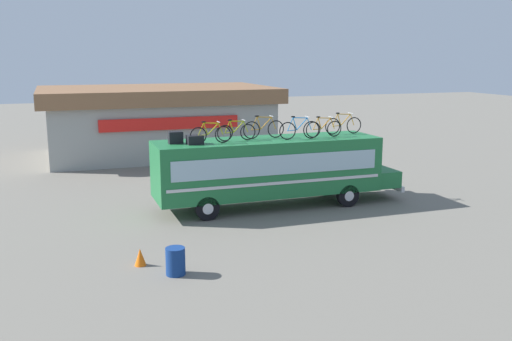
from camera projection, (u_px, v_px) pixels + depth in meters
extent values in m
plane|color=slate|center=(267.00, 206.00, 24.39)|extent=(120.00, 120.00, 0.00)
cube|color=#1E6B38|center=(268.00, 166.00, 24.04)|extent=(9.50, 2.54, 2.30)
cube|color=#1E6B38|center=(377.00, 176.00, 25.93)|extent=(1.12, 2.33, 0.72)
cube|color=#99B7C6|center=(279.00, 165.00, 22.80)|extent=(8.74, 0.04, 0.79)
cube|color=#99B7C6|center=(257.00, 155.00, 25.17)|extent=(8.74, 0.04, 0.79)
cube|color=silver|center=(279.00, 183.00, 22.94)|extent=(9.12, 0.03, 0.12)
cube|color=silver|center=(257.00, 171.00, 25.32)|extent=(9.12, 0.03, 0.12)
cube|color=silver|center=(388.00, 184.00, 26.22)|extent=(0.16, 2.41, 0.24)
cylinder|color=black|center=(348.00, 195.00, 24.31)|extent=(0.96, 0.28, 0.96)
cylinder|color=silver|center=(348.00, 195.00, 24.31)|extent=(0.43, 0.30, 0.43)
cylinder|color=black|center=(324.00, 184.00, 26.39)|extent=(0.96, 0.28, 0.96)
cylinder|color=silver|center=(324.00, 184.00, 26.39)|extent=(0.43, 0.30, 0.43)
cylinder|color=black|center=(207.00, 208.00, 22.29)|extent=(0.96, 0.28, 0.96)
cylinder|color=silver|center=(207.00, 208.00, 22.29)|extent=(0.43, 0.30, 0.43)
cylinder|color=black|center=(194.00, 195.00, 24.37)|extent=(0.96, 0.28, 0.96)
cylinder|color=silver|center=(194.00, 195.00, 24.37)|extent=(0.43, 0.30, 0.43)
cube|color=black|center=(176.00, 138.00, 22.58)|extent=(0.55, 0.38, 0.48)
cube|color=black|center=(195.00, 140.00, 22.43)|extent=(0.62, 0.54, 0.35)
torus|color=black|center=(198.00, 136.00, 22.41)|extent=(0.68, 0.04, 0.68)
torus|color=black|center=(223.00, 134.00, 22.74)|extent=(0.68, 0.04, 0.68)
cylinder|color=#B2B20C|center=(206.00, 129.00, 22.46)|extent=(0.20, 0.04, 0.48)
cylinder|color=#B2B20C|center=(213.00, 129.00, 22.56)|extent=(0.47, 0.04, 0.46)
cylinder|color=#B2B20C|center=(211.00, 123.00, 22.49)|extent=(0.61, 0.04, 0.07)
cylinder|color=#B2B20C|center=(203.00, 135.00, 22.47)|extent=(0.39, 0.03, 0.05)
cylinder|color=#B2B20C|center=(201.00, 129.00, 22.40)|extent=(0.25, 0.03, 0.50)
cylinder|color=#B2B20C|center=(221.00, 129.00, 22.66)|extent=(0.21, 0.03, 0.47)
cylinder|color=silver|center=(218.00, 122.00, 22.58)|extent=(0.03, 0.44, 0.03)
ellipsoid|color=black|center=(204.00, 122.00, 22.38)|extent=(0.20, 0.08, 0.06)
torus|color=black|center=(225.00, 133.00, 23.15)|extent=(0.67, 0.04, 0.67)
torus|color=black|center=(248.00, 132.00, 23.47)|extent=(0.67, 0.04, 0.67)
cylinder|color=#B2B20C|center=(232.00, 127.00, 23.20)|extent=(0.19, 0.04, 0.47)
cylinder|color=#B2B20C|center=(239.00, 127.00, 23.30)|extent=(0.46, 0.04, 0.46)
cylinder|color=#B2B20C|center=(237.00, 121.00, 23.22)|extent=(0.59, 0.04, 0.07)
cylinder|color=#B2B20C|center=(229.00, 133.00, 23.21)|extent=(0.37, 0.03, 0.05)
cylinder|color=#B2B20C|center=(227.00, 127.00, 23.14)|extent=(0.24, 0.03, 0.49)
cylinder|color=#B2B20C|center=(246.00, 127.00, 23.40)|extent=(0.21, 0.03, 0.46)
cylinder|color=silver|center=(244.00, 120.00, 23.31)|extent=(0.03, 0.44, 0.03)
ellipsoid|color=black|center=(230.00, 120.00, 23.12)|extent=(0.20, 0.08, 0.06)
torus|color=black|center=(251.00, 130.00, 23.79)|extent=(0.74, 0.04, 0.74)
torus|color=black|center=(276.00, 129.00, 24.15)|extent=(0.74, 0.04, 0.74)
cylinder|color=orange|center=(259.00, 123.00, 23.84)|extent=(0.21, 0.04, 0.53)
cylinder|color=orange|center=(266.00, 123.00, 23.95)|extent=(0.50, 0.04, 0.51)
cylinder|color=orange|center=(264.00, 117.00, 23.87)|extent=(0.65, 0.04, 0.07)
cylinder|color=orange|center=(256.00, 130.00, 23.86)|extent=(0.41, 0.03, 0.05)
cylinder|color=orange|center=(254.00, 124.00, 23.78)|extent=(0.27, 0.03, 0.55)
cylinder|color=orange|center=(274.00, 123.00, 24.06)|extent=(0.23, 0.03, 0.52)
cylinder|color=silver|center=(272.00, 116.00, 23.97)|extent=(0.03, 0.44, 0.03)
ellipsoid|color=black|center=(257.00, 116.00, 23.75)|extent=(0.20, 0.08, 0.06)
torus|color=black|center=(288.00, 131.00, 23.56)|extent=(0.74, 0.04, 0.74)
torus|color=black|center=(311.00, 130.00, 23.91)|extent=(0.74, 0.04, 0.74)
cylinder|color=#197FDB|center=(295.00, 124.00, 23.61)|extent=(0.21, 0.04, 0.53)
cylinder|color=#197FDB|center=(302.00, 124.00, 23.72)|extent=(0.50, 0.04, 0.51)
cylinder|color=#197FDB|center=(300.00, 118.00, 23.64)|extent=(0.65, 0.04, 0.07)
cylinder|color=#197FDB|center=(292.00, 130.00, 23.63)|extent=(0.41, 0.03, 0.05)
cylinder|color=#197FDB|center=(290.00, 124.00, 23.55)|extent=(0.26, 0.03, 0.55)
cylinder|color=#197FDB|center=(309.00, 124.00, 23.83)|extent=(0.22, 0.03, 0.52)
cylinder|color=silver|center=(307.00, 117.00, 23.74)|extent=(0.03, 0.44, 0.03)
ellipsoid|color=black|center=(293.00, 117.00, 23.52)|extent=(0.20, 0.08, 0.06)
torus|color=black|center=(313.00, 130.00, 24.17)|extent=(0.68, 0.04, 0.68)
torus|color=black|center=(334.00, 129.00, 24.50)|extent=(0.68, 0.04, 0.68)
cylinder|color=orange|center=(320.00, 123.00, 24.22)|extent=(0.19, 0.04, 0.48)
cylinder|color=orange|center=(326.00, 123.00, 24.32)|extent=(0.46, 0.04, 0.47)
cylinder|color=orange|center=(324.00, 118.00, 24.25)|extent=(0.60, 0.04, 0.07)
cylinder|color=orange|center=(317.00, 129.00, 24.23)|extent=(0.38, 0.03, 0.05)
cylinder|color=orange|center=(316.00, 124.00, 24.16)|extent=(0.25, 0.03, 0.50)
cylinder|color=orange|center=(332.00, 123.00, 24.42)|extent=(0.21, 0.03, 0.47)
cylinder|color=silver|center=(331.00, 117.00, 24.34)|extent=(0.03, 0.44, 0.03)
ellipsoid|color=black|center=(318.00, 117.00, 24.14)|extent=(0.20, 0.08, 0.06)
torus|color=black|center=(333.00, 126.00, 25.14)|extent=(0.73, 0.04, 0.73)
torus|color=black|center=(354.00, 125.00, 25.49)|extent=(0.73, 0.04, 0.73)
cylinder|color=orange|center=(339.00, 120.00, 25.19)|extent=(0.20, 0.04, 0.52)
cylinder|color=orange|center=(346.00, 120.00, 25.30)|extent=(0.49, 0.04, 0.50)
cylinder|color=orange|center=(344.00, 114.00, 25.22)|extent=(0.64, 0.04, 0.07)
cylinder|color=orange|center=(337.00, 126.00, 25.21)|extent=(0.40, 0.03, 0.05)
cylinder|color=orange|center=(335.00, 120.00, 25.13)|extent=(0.26, 0.03, 0.54)
cylinder|color=orange|center=(352.00, 120.00, 25.41)|extent=(0.22, 0.03, 0.51)
cylinder|color=silver|center=(351.00, 113.00, 25.32)|extent=(0.03, 0.44, 0.03)
ellipsoid|color=black|center=(338.00, 113.00, 25.10)|extent=(0.20, 0.08, 0.06)
cube|color=#9E9E99|center=(158.00, 128.00, 37.17)|extent=(13.47, 8.53, 3.41)
cube|color=brown|center=(157.00, 94.00, 36.74)|extent=(14.54, 9.21, 0.90)
cube|color=red|center=(170.00, 124.00, 32.99)|extent=(8.08, 0.16, 0.70)
cylinder|color=navy|center=(175.00, 261.00, 16.75)|extent=(0.58, 0.58, 0.83)
cone|color=orange|center=(140.00, 257.00, 17.51)|extent=(0.36, 0.36, 0.54)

